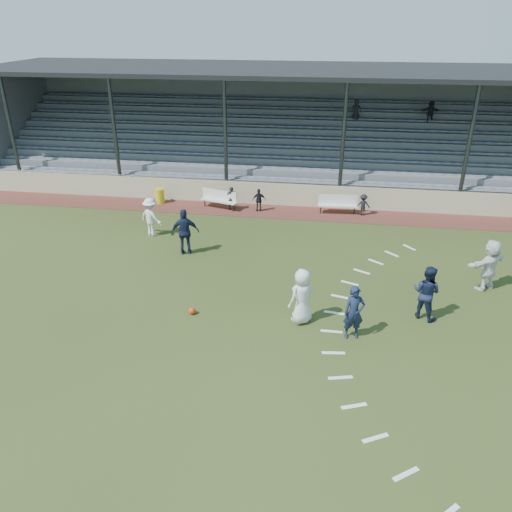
{
  "coord_description": "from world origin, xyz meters",
  "views": [
    {
      "loc": [
        2.46,
        -13.6,
        9.2
      ],
      "look_at": [
        0.0,
        2.5,
        1.3
      ],
      "focal_mm": 35.0,
      "sensor_mm": 36.0,
      "label": 1
    }
  ],
  "objects": [
    {
      "name": "bench_left",
      "position": [
        -3.19,
        10.57,
        0.58
      ],
      "size": [
        2.03,
        1.02,
        0.95
      ],
      "rotation": [
        0.0,
        0.0,
        -0.3
      ],
      "color": "silver",
      "rests_on": "cinder_track"
    },
    {
      "name": "grandstand",
      "position": [
        0.01,
        16.26,
        2.2
      ],
      "size": [
        34.6,
        9.0,
        6.61
      ],
      "color": "slate",
      "rests_on": "ground"
    },
    {
      "name": "sub_right",
      "position": [
        4.22,
        10.66,
        0.57
      ],
      "size": [
        0.73,
        0.45,
        1.1
      ],
      "primitive_type": "imported",
      "rotation": [
        0.0,
        0.0,
        3.2
      ],
      "color": "black",
      "rests_on": "cinder_track"
    },
    {
      "name": "trash_bin",
      "position": [
        -6.52,
        10.87,
        0.41
      ],
      "size": [
        0.48,
        0.48,
        0.77
      ],
      "primitive_type": "cylinder",
      "color": "gold",
      "rests_on": "cinder_track"
    },
    {
      "name": "player_navy_lead",
      "position": [
        3.48,
        -0.19,
        0.89
      ],
      "size": [
        0.74,
        0.57,
        1.79
      ],
      "primitive_type": "imported",
      "rotation": [
        0.0,
        0.0,
        0.25
      ],
      "color": "#16203D",
      "rests_on": "ground"
    },
    {
      "name": "cinder_track",
      "position": [
        0.0,
        10.5,
        0.01
      ],
      "size": [
        34.0,
        2.0,
        0.02
      ],
      "primitive_type": "cube",
      "color": "#542821",
      "rests_on": "ground"
    },
    {
      "name": "ground",
      "position": [
        0.0,
        0.0,
        0.0
      ],
      "size": [
        90.0,
        90.0,
        0.0
      ],
      "primitive_type": "plane",
      "color": "#303E19",
      "rests_on": "ground"
    },
    {
      "name": "sub_left_far",
      "position": [
        -1.06,
        10.44,
        0.61
      ],
      "size": [
        0.75,
        0.46,
        1.18
      ],
      "primitive_type": "imported",
      "rotation": [
        0.0,
        0.0,
        3.4
      ],
      "color": "black",
      "rests_on": "cinder_track"
    },
    {
      "name": "player_navy_mid",
      "position": [
        5.86,
        1.34,
        0.95
      ],
      "size": [
        1.16,
        1.1,
        1.9
      ],
      "primitive_type": "imported",
      "rotation": [
        0.0,
        0.0,
        2.58
      ],
      "color": "#16203D",
      "rests_on": "ground"
    },
    {
      "name": "retaining_wall",
      "position": [
        0.0,
        11.55,
        0.6
      ],
      "size": [
        34.0,
        0.18,
        1.2
      ],
      "primitive_type": "cube",
      "color": "#C3BA96",
      "rests_on": "ground"
    },
    {
      "name": "penalty_arc",
      "position": [
        4.12,
        0.0,
        0.01
      ],
      "size": [
        3.89,
        14.63,
        0.01
      ],
      "color": "white",
      "rests_on": "ground"
    },
    {
      "name": "player_white_lead",
      "position": [
        1.82,
        0.46,
        0.96
      ],
      "size": [
        1.1,
        1.08,
        1.91
      ],
      "primitive_type": "imported",
      "rotation": [
        0.0,
        0.0,
        3.89
      ],
      "color": "white",
      "rests_on": "ground"
    },
    {
      "name": "football",
      "position": [
        -1.87,
        0.34,
        0.12
      ],
      "size": [
        0.24,
        0.24,
        0.24
      ],
      "primitive_type": "sphere",
      "color": "red",
      "rests_on": "ground"
    },
    {
      "name": "player_white_wing",
      "position": [
        -5.47,
        6.63,
        0.89
      ],
      "size": [
        1.33,
        1.1,
        1.79
      ],
      "primitive_type": "imported",
      "rotation": [
        0.0,
        0.0,
        2.7
      ],
      "color": "white",
      "rests_on": "ground"
    },
    {
      "name": "sub_left_near",
      "position": [
        -2.52,
        10.51,
        0.63
      ],
      "size": [
        0.48,
        0.35,
        1.21
      ],
      "primitive_type": "imported",
      "rotation": [
        0.0,
        0.0,
        3.28
      ],
      "color": "black",
      "rests_on": "cinder_track"
    },
    {
      "name": "bench_right",
      "position": [
        2.96,
        10.76,
        0.58
      ],
      "size": [
        2.02,
        0.58,
        0.95
      ],
      "rotation": [
        0.0,
        0.0,
        0.06
      ],
      "color": "silver",
      "rests_on": "cinder_track"
    },
    {
      "name": "player_navy_wing",
      "position": [
        -3.38,
        4.95,
        1.0
      ],
      "size": [
        1.25,
        0.77,
        1.99
      ],
      "primitive_type": "imported",
      "rotation": [
        0.0,
        0.0,
        3.4
      ],
      "color": "#16203D",
      "rests_on": "ground"
    },
    {
      "name": "player_white_back",
      "position": [
        8.43,
        3.72,
        0.97
      ],
      "size": [
        1.8,
        1.54,
        1.95
      ],
      "primitive_type": "imported",
      "rotation": [
        0.0,
        0.0,
        3.78
      ],
      "color": "white",
      "rests_on": "ground"
    }
  ]
}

